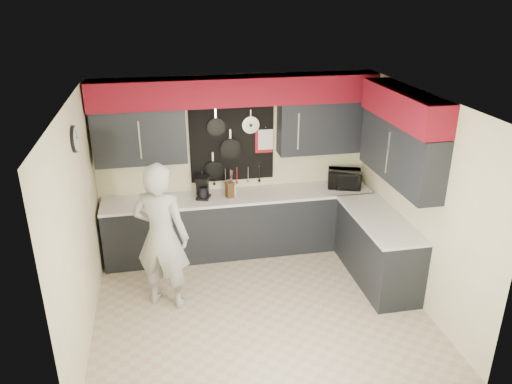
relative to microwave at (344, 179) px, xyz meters
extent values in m
plane|color=#B3AA8B|center=(-1.59, -1.44, -1.05)|extent=(4.00, 4.00, 0.00)
cube|color=#F8EFBF|center=(-1.59, 0.31, 0.25)|extent=(4.00, 0.01, 2.60)
cube|color=black|center=(-2.92, 0.15, 0.77)|extent=(1.24, 0.32, 0.75)
cube|color=black|center=(-0.31, 0.15, 0.77)|extent=(1.34, 0.32, 0.75)
cube|color=maroon|center=(-1.59, 0.13, 1.35)|extent=(3.94, 0.36, 0.38)
cube|color=black|center=(-1.64, 0.30, 0.57)|extent=(1.22, 0.03, 1.15)
cylinder|color=black|center=(-1.87, 0.26, 0.83)|extent=(0.26, 0.04, 0.26)
cylinder|color=black|center=(-1.67, 0.26, 0.50)|extent=(0.30, 0.04, 0.30)
cylinder|color=black|center=(-1.93, 0.26, 0.19)|extent=(0.27, 0.04, 0.27)
cylinder|color=silver|center=(-1.37, 0.26, 0.83)|extent=(0.25, 0.02, 0.25)
cube|color=#A40C17|center=(-1.17, 0.28, 0.57)|extent=(0.26, 0.01, 0.34)
cube|color=white|center=(-1.15, 0.26, 0.60)|extent=(0.22, 0.01, 0.30)
cylinder|color=silver|center=(-2.09, 0.27, 0.08)|extent=(0.01, 0.01, 0.20)
cylinder|color=silver|center=(-1.92, 0.27, 0.08)|extent=(0.01, 0.01, 0.20)
cylinder|color=silver|center=(-1.75, 0.27, 0.08)|extent=(0.01, 0.01, 0.20)
cylinder|color=silver|center=(-1.58, 0.27, 0.08)|extent=(0.01, 0.01, 0.20)
cylinder|color=silver|center=(-1.41, 0.27, 0.08)|extent=(0.01, 0.01, 0.20)
cylinder|color=silver|center=(-1.24, 0.27, 0.08)|extent=(0.01, 0.01, 0.20)
cube|color=#F8EFBF|center=(0.41, -1.44, 0.25)|extent=(0.01, 3.50, 2.60)
cube|color=black|center=(0.25, -1.14, 0.77)|extent=(0.32, 1.70, 0.75)
cube|color=maroon|center=(0.23, -1.14, 1.35)|extent=(0.36, 1.70, 0.38)
cube|color=#F8EFBF|center=(-3.58, -1.44, 0.25)|extent=(0.01, 3.50, 2.60)
cylinder|color=black|center=(-3.57, -1.04, 1.13)|extent=(0.04, 0.30, 0.30)
cylinder|color=white|center=(-3.55, -1.04, 1.13)|extent=(0.01, 0.26, 0.26)
cube|color=black|center=(-1.59, 0.01, -0.61)|extent=(3.90, 0.60, 0.88)
cube|color=silver|center=(-1.59, 0.00, -0.15)|extent=(3.90, 0.63, 0.04)
cube|color=black|center=(0.11, -1.09, -0.61)|extent=(0.60, 1.60, 0.88)
cube|color=silver|center=(0.10, -1.09, -0.15)|extent=(0.63, 1.60, 0.04)
cube|color=black|center=(-1.59, -0.25, -1.00)|extent=(3.90, 0.06, 0.10)
imported|color=black|center=(0.00, 0.00, 0.00)|extent=(0.56, 0.46, 0.27)
cube|color=#3C2713|center=(-1.73, -0.05, -0.02)|extent=(0.13, 0.13, 0.23)
cylinder|color=white|center=(-1.70, 0.00, -0.04)|extent=(0.14, 0.14, 0.18)
cube|color=black|center=(-2.11, -0.01, -0.12)|extent=(0.24, 0.26, 0.03)
cube|color=black|center=(-2.11, 0.07, 0.03)|extent=(0.19, 0.12, 0.30)
cube|color=black|center=(-2.11, -0.01, 0.16)|extent=(0.24, 0.26, 0.06)
cylinder|color=black|center=(-2.11, -0.03, -0.03)|extent=(0.11, 0.11, 0.14)
imported|color=#B5B5B3|center=(-2.72, -1.13, -0.11)|extent=(0.81, 0.69, 1.88)
camera|label=1|loc=(-2.63, -6.55, 2.69)|focal=35.00mm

